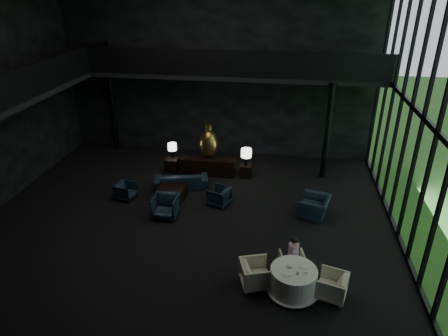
# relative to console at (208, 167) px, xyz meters

# --- Properties ---
(floor) EXTENTS (14.00, 12.00, 0.02)m
(floor) POSITION_rel_console_xyz_m (-0.01, -3.46, -0.36)
(floor) COLOR black
(floor) RESTS_ON ground
(wall_back) EXTENTS (14.00, 0.04, 8.00)m
(wall_back) POSITION_rel_console_xyz_m (-0.01, 2.54, 3.64)
(wall_back) COLOR black
(wall_back) RESTS_ON ground
(wall_front) EXTENTS (14.00, 0.04, 8.00)m
(wall_front) POSITION_rel_console_xyz_m (-0.01, -9.46, 3.64)
(wall_front) COLOR black
(wall_front) RESTS_ON ground
(curtain_wall) EXTENTS (0.20, 12.00, 8.00)m
(curtain_wall) POSITION_rel_console_xyz_m (6.94, -3.46, 3.64)
(curtain_wall) COLOR black
(curtain_wall) RESTS_ON ground
(mezzanine_left) EXTENTS (2.00, 12.00, 0.25)m
(mezzanine_left) POSITION_rel_console_xyz_m (-6.01, -3.46, 3.64)
(mezzanine_left) COLOR black
(mezzanine_left) RESTS_ON wall_left
(mezzanine_back) EXTENTS (12.00, 2.00, 0.25)m
(mezzanine_back) POSITION_rel_console_xyz_m (0.99, 1.54, 3.64)
(mezzanine_back) COLOR black
(mezzanine_back) RESTS_ON wall_back
(railing_left) EXTENTS (0.06, 12.00, 1.00)m
(railing_left) POSITION_rel_console_xyz_m (-5.01, -3.46, 4.24)
(railing_left) COLOR black
(railing_left) RESTS_ON mezzanine_left
(railing_back) EXTENTS (12.00, 0.06, 1.00)m
(railing_back) POSITION_rel_console_xyz_m (0.99, 0.54, 4.24)
(railing_back) COLOR black
(railing_back) RESTS_ON mezzanine_back
(column_nw) EXTENTS (0.24, 0.24, 4.00)m
(column_nw) POSITION_rel_console_xyz_m (-5.01, 2.24, 1.64)
(column_nw) COLOR black
(column_nw) RESTS_ON floor
(column_ne) EXTENTS (0.24, 0.24, 4.00)m
(column_ne) POSITION_rel_console_xyz_m (4.79, 0.54, 1.64)
(column_ne) COLOR black
(column_ne) RESTS_ON floor
(console) EXTENTS (2.29, 0.52, 0.73)m
(console) POSITION_rel_console_xyz_m (0.00, 0.00, 0.00)
(console) COLOR black
(console) RESTS_ON floor
(bronze_urn) EXTENTS (0.77, 0.77, 1.44)m
(bronze_urn) POSITION_rel_console_xyz_m (-0.00, 0.23, 0.98)
(bronze_urn) COLOR brown
(bronze_urn) RESTS_ON console
(side_table_left) EXTENTS (0.54, 0.54, 0.59)m
(side_table_left) POSITION_rel_console_xyz_m (-1.60, 0.07, -0.07)
(side_table_left) COLOR black
(side_table_left) RESTS_ON floor
(table_lamp_left) EXTENTS (0.38, 0.38, 0.63)m
(table_lamp_left) POSITION_rel_console_xyz_m (-1.60, 0.25, 0.68)
(table_lamp_left) COLOR black
(table_lamp_left) RESTS_ON side_table_left
(side_table_right) EXTENTS (0.48, 0.48, 0.53)m
(side_table_right) POSITION_rel_console_xyz_m (1.60, 0.06, -0.10)
(side_table_right) COLOR black
(side_table_right) RESTS_ON floor
(table_lamp_right) EXTENTS (0.43, 0.43, 0.73)m
(table_lamp_right) POSITION_rel_console_xyz_m (1.60, 0.04, 0.69)
(table_lamp_right) COLOR black
(table_lamp_right) RESTS_ON side_table_right
(sofa) EXTENTS (2.22, 1.13, 0.83)m
(sofa) POSITION_rel_console_xyz_m (-0.85, -1.28, 0.05)
(sofa) COLOR black
(sofa) RESTS_ON floor
(lounge_armchair_west) EXTENTS (0.65, 0.69, 0.63)m
(lounge_armchair_west) POSITION_rel_console_xyz_m (-2.69, -2.50, -0.05)
(lounge_armchair_west) COLOR black
(lounge_armchair_west) RESTS_ON floor
(lounge_armchair_east) EXTENTS (0.84, 0.87, 0.70)m
(lounge_armchair_east) POSITION_rel_console_xyz_m (0.86, -2.37, -0.01)
(lounge_armchair_east) COLOR black
(lounge_armchair_east) RESTS_ON floor
(lounge_armchair_south) EXTENTS (0.94, 0.88, 0.96)m
(lounge_armchair_south) POSITION_rel_console_xyz_m (-0.84, -3.50, 0.12)
(lounge_armchair_south) COLOR black
(lounge_armchair_south) RESTS_ON floor
(window_armchair) EXTENTS (0.96, 1.24, 0.96)m
(window_armchair) POSITION_rel_console_xyz_m (4.29, -2.64, 0.12)
(window_armchair) COLOR black
(window_armchair) RESTS_ON floor
(coffee_table) EXTENTS (1.05, 1.05, 0.44)m
(coffee_table) POSITION_rel_console_xyz_m (-0.99, -2.24, -0.14)
(coffee_table) COLOR black
(coffee_table) RESTS_ON floor
(dining_table) EXTENTS (1.38, 1.38, 0.75)m
(dining_table) POSITION_rel_console_xyz_m (3.55, -6.62, -0.04)
(dining_table) COLOR white
(dining_table) RESTS_ON floor
(dining_chair_north) EXTENTS (0.69, 0.67, 0.60)m
(dining_chair_north) POSITION_rel_console_xyz_m (3.53, -5.82, -0.06)
(dining_chair_north) COLOR beige
(dining_chair_north) RESTS_ON floor
(dining_chair_east) EXTENTS (0.86, 0.89, 0.75)m
(dining_chair_east) POSITION_rel_console_xyz_m (4.54, -6.62, 0.01)
(dining_chair_east) COLOR tan
(dining_chair_east) RESTS_ON floor
(dining_chair_west) EXTENTS (0.98, 1.01, 0.84)m
(dining_chair_west) POSITION_rel_console_xyz_m (2.56, -6.48, 0.05)
(dining_chair_west) COLOR #A39A81
(dining_chair_west) RESTS_ON floor
(child) EXTENTS (0.29, 0.29, 0.63)m
(child) POSITION_rel_console_xyz_m (3.54, -5.68, 0.40)
(child) COLOR pink
(child) RESTS_ON dining_chair_north
(plate_a) EXTENTS (0.27, 0.27, 0.01)m
(plate_a) POSITION_rel_console_xyz_m (3.36, -6.82, 0.39)
(plate_a) COLOR white
(plate_a) RESTS_ON dining_table
(plate_b) EXTENTS (0.31, 0.31, 0.02)m
(plate_b) POSITION_rel_console_xyz_m (3.80, -6.46, 0.39)
(plate_b) COLOR white
(plate_b) RESTS_ON dining_table
(saucer) EXTENTS (0.20, 0.20, 0.01)m
(saucer) POSITION_rel_console_xyz_m (3.83, -6.72, 0.39)
(saucer) COLOR white
(saucer) RESTS_ON dining_table
(coffee_cup) EXTENTS (0.08, 0.08, 0.05)m
(coffee_cup) POSITION_rel_console_xyz_m (3.84, -6.72, 0.42)
(coffee_cup) COLOR white
(coffee_cup) RESTS_ON saucer
(cereal_bowl) EXTENTS (0.14, 0.14, 0.07)m
(cereal_bowl) POSITION_rel_console_xyz_m (3.43, -6.54, 0.42)
(cereal_bowl) COLOR white
(cereal_bowl) RESTS_ON dining_table
(cream_pot) EXTENTS (0.07, 0.07, 0.07)m
(cream_pot) POSITION_rel_console_xyz_m (3.63, -6.80, 0.42)
(cream_pot) COLOR #99999E
(cream_pot) RESTS_ON dining_table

